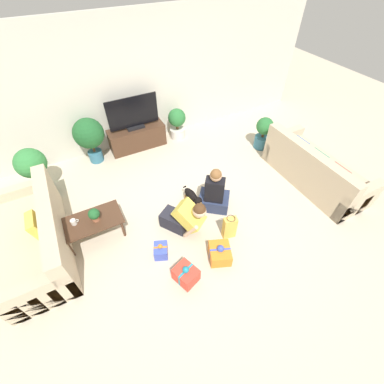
% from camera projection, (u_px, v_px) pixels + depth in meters
% --- Properties ---
extents(ground_plane, '(16.00, 16.00, 0.00)m').
position_uv_depth(ground_plane, '(195.00, 214.00, 4.51)').
color(ground_plane, beige).
extents(wall_back, '(8.40, 0.06, 2.60)m').
position_uv_depth(wall_back, '(135.00, 84.00, 5.20)').
color(wall_back, beige).
rests_on(wall_back, ground_plane).
extents(sofa_left, '(0.87, 2.04, 0.83)m').
position_uv_depth(sofa_left, '(38.00, 238.00, 3.81)').
color(sofa_left, '#C6B293').
rests_on(sofa_left, ground_plane).
extents(sofa_right, '(0.87, 2.04, 0.83)m').
position_uv_depth(sofa_right, '(314.00, 170.00, 4.89)').
color(sofa_right, '#C6B293').
rests_on(sofa_right, ground_plane).
extents(coffee_table, '(0.92, 0.51, 0.41)m').
position_uv_depth(coffee_table, '(92.00, 223.00, 3.94)').
color(coffee_table, '#472D1E').
rests_on(coffee_table, ground_plane).
extents(tv_console, '(1.23, 0.41, 0.50)m').
position_uv_depth(tv_console, '(137.00, 138.00, 5.72)').
color(tv_console, '#472D1E').
rests_on(tv_console, ground_plane).
extents(tv, '(1.07, 0.20, 0.69)m').
position_uv_depth(tv, '(133.00, 115.00, 5.32)').
color(tv, black).
rests_on(tv, tv_console).
extents(potted_plant_corner_right, '(0.37, 0.37, 0.73)m').
position_uv_depth(potted_plant_corner_right, '(264.00, 132.00, 5.62)').
color(potted_plant_corner_right, '#336B84').
rests_on(potted_plant_corner_right, ground_plane).
extents(potted_plant_back_left, '(0.60, 0.60, 0.98)m').
position_uv_depth(potted_plant_back_left, '(89.00, 135.00, 5.11)').
color(potted_plant_back_left, '#336B84').
rests_on(potted_plant_back_left, ground_plane).
extents(potted_plant_corner_left, '(0.52, 0.52, 0.94)m').
position_uv_depth(potted_plant_corner_left, '(32.00, 166.00, 4.48)').
color(potted_plant_corner_left, '#336B84').
rests_on(potted_plant_corner_left, ground_plane).
extents(potted_plant_back_right, '(0.40, 0.40, 0.71)m').
position_uv_depth(potted_plant_back_right, '(177.00, 122.00, 5.90)').
color(potted_plant_back_right, beige).
rests_on(potted_plant_back_right, ground_plane).
extents(person_kneeling, '(0.67, 0.77, 0.76)m').
position_uv_depth(person_kneeling, '(185.00, 217.00, 4.03)').
color(person_kneeling, '#23232D').
rests_on(person_kneeling, ground_plane).
extents(person_sitting, '(0.66, 0.64, 0.89)m').
position_uv_depth(person_sitting, '(214.00, 194.00, 4.41)').
color(person_sitting, '#283351').
rests_on(person_sitting, ground_plane).
extents(dog, '(0.19, 0.56, 0.31)m').
position_uv_depth(dog, '(193.00, 197.00, 4.53)').
color(dog, black).
rests_on(dog, ground_plane).
extents(gift_box_a, '(0.42, 0.44, 0.29)m').
position_uv_depth(gift_box_a, '(220.00, 253.00, 3.84)').
color(gift_box_a, orange).
rests_on(gift_box_a, ground_plane).
extents(gift_box_b, '(0.28, 0.30, 0.25)m').
position_uv_depth(gift_box_b, '(161.00, 250.00, 3.89)').
color(gift_box_b, '#3D51BC').
rests_on(gift_box_b, ground_plane).
extents(gift_box_c, '(0.36, 0.39, 0.31)m').
position_uv_depth(gift_box_c, '(186.00, 274.00, 3.59)').
color(gift_box_c, red).
rests_on(gift_box_c, ground_plane).
extents(gift_bag_a, '(0.23, 0.16, 0.45)m').
position_uv_depth(gift_bag_a, '(230.00, 227.00, 4.04)').
color(gift_bag_a, '#E5B74C').
rests_on(gift_bag_a, ground_plane).
extents(mug, '(0.12, 0.08, 0.09)m').
position_uv_depth(mug, '(74.00, 222.00, 3.82)').
color(mug, silver).
rests_on(mug, coffee_table).
extents(tabletop_plant, '(0.17, 0.17, 0.22)m').
position_uv_depth(tabletop_plant, '(94.00, 215.00, 3.82)').
color(tabletop_plant, '#A36042').
rests_on(tabletop_plant, coffee_table).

